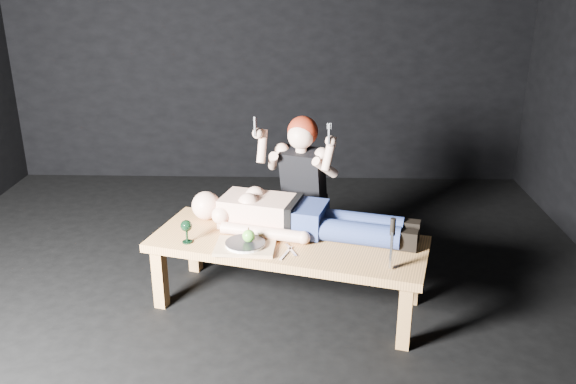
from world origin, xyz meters
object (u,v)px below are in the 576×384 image
at_px(kneeling_woman, 306,189).
at_px(carving_knife, 392,244).
at_px(lying_man, 302,214).
at_px(serving_tray, 245,247).
at_px(goblet, 187,232).
at_px(table, 288,273).

xyz_separation_m(kneeling_woman, carving_knife, (0.47, -0.93, 0.03)).
height_order(lying_man, carving_knife, carving_knife).
xyz_separation_m(kneeling_woman, serving_tray, (-0.36, -0.70, -0.11)).
bearing_deg(kneeling_woman, carving_knife, -43.50).
bearing_deg(lying_man, kneeling_woman, 101.70).
bearing_deg(carving_knife, lying_man, 150.27).
bearing_deg(serving_tray, carving_knife, -15.61).
bearing_deg(lying_man, goblet, -149.86).
bearing_deg(serving_tray, lying_man, 37.46).
relative_size(kneeling_woman, goblet, 7.76).
bearing_deg(kneeling_woman, table, -81.21).
distance_m(goblet, carving_knife, 1.24).
relative_size(kneeling_woman, serving_tray, 3.22).
xyz_separation_m(table, goblet, (-0.61, -0.05, 0.30)).
relative_size(table, serving_tray, 4.76).
bearing_deg(carving_knife, kneeling_woman, 131.78).
distance_m(table, kneeling_woman, 0.69).
bearing_deg(serving_tray, table, 25.29).
bearing_deg(carving_knife, table, 163.96).
height_order(table, goblet, goblet).
xyz_separation_m(lying_man, carving_knife, (0.49, -0.49, 0.03)).
relative_size(table, goblet, 11.48).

